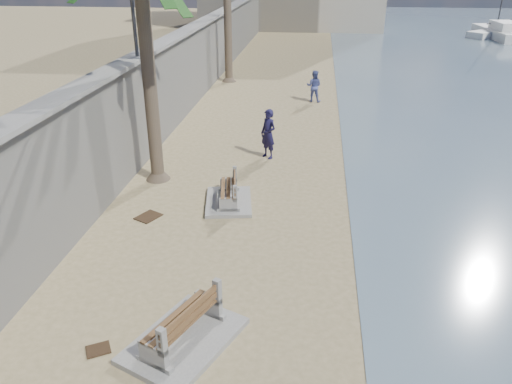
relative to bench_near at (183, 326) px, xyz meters
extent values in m
cube|color=gray|center=(-3.85, 17.29, 1.34)|extent=(0.45, 70.00, 3.50)
cube|color=gray|center=(-3.85, 17.29, 3.14)|extent=(0.80, 70.00, 0.12)
cube|color=gray|center=(0.00, 0.00, -0.35)|extent=(2.30, 2.66, 0.12)
cube|color=gray|center=(-0.17, 5.95, -0.36)|extent=(1.61, 2.11, 0.11)
cylinder|color=brown|center=(-2.77, 7.43, 3.03)|extent=(0.42, 0.42, 6.88)
cylinder|color=brown|center=(-2.87, 21.81, 4.05)|extent=(0.44, 0.44, 8.92)
imported|color=black|center=(0.62, 9.82, 0.62)|extent=(0.89, 0.86, 2.05)
imported|color=#475193|center=(2.12, 17.85, 0.46)|extent=(0.93, 0.78, 1.73)
cube|color=silver|center=(18.43, 43.04, -0.16)|extent=(6.18, 5.81, 0.70)
cube|color=#382616|center=(-2.26, 4.81, -0.39)|extent=(0.77, 0.83, 0.03)
cube|color=#382616|center=(-1.54, -0.38, -0.39)|extent=(0.54, 0.51, 0.03)
camera|label=1|loc=(2.23, -7.09, 6.19)|focal=35.00mm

